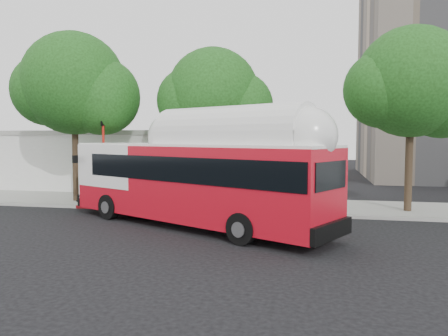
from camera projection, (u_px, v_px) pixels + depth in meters
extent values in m
plane|color=black|center=(202.00, 229.00, 17.94)|extent=(120.00, 120.00, 0.00)
cube|color=gray|center=(233.00, 204.00, 24.27)|extent=(60.00, 5.00, 0.15)
cube|color=gray|center=(223.00, 212.00, 21.74)|extent=(60.00, 0.30, 0.15)
cube|color=maroon|center=(166.00, 210.00, 22.37)|extent=(10.00, 0.32, 0.16)
cylinder|color=#2D2116|center=(75.00, 150.00, 24.99)|extent=(0.36, 0.36, 6.08)
sphere|color=#183D11|center=(74.00, 83.00, 24.72)|extent=(5.80, 5.80, 5.80)
sphere|color=#183D11|center=(102.00, 97.00, 24.64)|extent=(4.35, 4.35, 4.35)
cylinder|color=#2D2116|center=(213.00, 157.00, 23.81)|extent=(0.36, 0.36, 5.44)
sphere|color=#183D11|center=(213.00, 94.00, 23.57)|extent=(5.00, 5.00, 5.00)
sphere|color=#183D11|center=(239.00, 107.00, 23.53)|extent=(3.75, 3.75, 3.75)
cylinder|color=#2D2116|center=(409.00, 156.00, 21.49)|extent=(0.36, 0.36, 5.76)
sphere|color=#183D11|center=(411.00, 82.00, 21.24)|extent=(5.40, 5.40, 5.40)
sphere|color=#183D11|center=(443.00, 97.00, 21.18)|extent=(4.05, 4.05, 4.05)
cube|color=silver|center=(77.00, 160.00, 34.40)|extent=(16.00, 10.00, 4.00)
cube|color=gray|center=(76.00, 133.00, 34.26)|extent=(16.20, 10.20, 0.30)
cube|color=#B90C1B|center=(192.00, 182.00, 18.43)|extent=(12.48, 8.17, 3.05)
cube|color=black|center=(201.00, 168.00, 18.05)|extent=(11.38, 7.65, 1.00)
cube|color=white|center=(192.00, 145.00, 18.32)|extent=(12.44, 8.09, 0.11)
cube|color=white|center=(231.00, 139.00, 16.97)|extent=(6.95, 4.93, 0.58)
cube|color=black|center=(97.00, 200.00, 22.87)|extent=(1.61, 2.07, 0.06)
imported|color=#262197|center=(96.00, 190.00, 22.83)|extent=(1.38, 1.89, 0.95)
cylinder|color=red|center=(104.00, 167.00, 23.52)|extent=(0.13, 0.13, 4.40)
cube|color=black|center=(103.00, 124.00, 23.36)|extent=(0.06, 0.44, 0.28)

